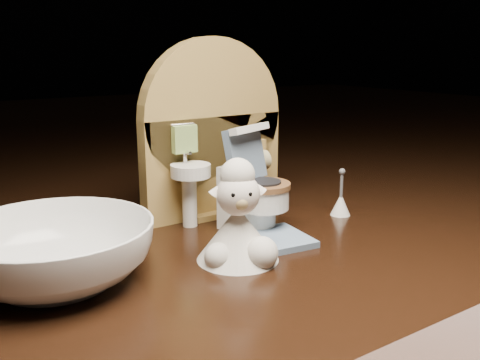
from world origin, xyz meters
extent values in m
cube|color=black|center=(0.00, 0.00, -0.05)|extent=(2.50, 2.50, 0.10)
cube|color=#A78241|center=(0.00, 0.07, 0.04)|extent=(0.13, 0.02, 0.09)
cylinder|color=#A78241|center=(0.00, 0.07, 0.09)|extent=(0.13, 0.02, 0.13)
cube|color=#A78241|center=(0.00, 0.07, 0.00)|extent=(0.05, 0.04, 0.01)
cylinder|color=white|center=(-0.03, 0.05, 0.02)|extent=(0.01, 0.01, 0.04)
cylinder|color=white|center=(-0.03, 0.04, 0.05)|extent=(0.03, 0.03, 0.01)
cylinder|color=silver|center=(-0.03, 0.05, 0.06)|extent=(0.00, 0.00, 0.01)
cube|color=#88A955|center=(-0.03, 0.05, 0.07)|extent=(0.02, 0.01, 0.02)
cube|color=#A78241|center=(0.04, 0.06, 0.05)|extent=(0.02, 0.01, 0.02)
cylinder|color=#C3B780|center=(0.04, 0.05, 0.05)|extent=(0.02, 0.02, 0.02)
cylinder|color=white|center=(0.01, 0.01, 0.01)|extent=(0.03, 0.03, 0.02)
cylinder|color=white|center=(0.01, 0.00, 0.03)|extent=(0.04, 0.04, 0.02)
cylinder|color=brown|center=(0.01, 0.00, 0.04)|extent=(0.04, 0.04, 0.00)
cube|color=white|center=(0.00, 0.03, 0.03)|extent=(0.04, 0.03, 0.05)
cube|color=slate|center=(0.00, 0.02, 0.06)|extent=(0.04, 0.03, 0.04)
cube|color=white|center=(0.00, 0.02, 0.08)|extent=(0.04, 0.02, 0.01)
cylinder|color=gold|center=(0.01, 0.03, 0.06)|extent=(0.01, 0.01, 0.01)
cube|color=slate|center=(-0.01, -0.02, 0.00)|extent=(0.07, 0.06, 0.00)
cone|color=white|center=(0.09, 0.00, 0.01)|extent=(0.02, 0.02, 0.02)
cylinder|color=#59595B|center=(0.09, 0.00, 0.03)|extent=(0.00, 0.00, 0.02)
sphere|color=#59595B|center=(0.09, 0.00, 0.04)|extent=(0.01, 0.01, 0.01)
cone|color=beige|center=(-0.04, -0.03, 0.02)|extent=(0.06, 0.06, 0.04)
sphere|color=beige|center=(-0.03, -0.05, 0.01)|extent=(0.02, 0.02, 0.02)
sphere|color=beige|center=(-0.06, -0.04, 0.01)|extent=(0.02, 0.02, 0.02)
sphere|color=white|center=(-0.04, -0.04, 0.05)|extent=(0.03, 0.03, 0.03)
sphere|color=tan|center=(-0.04, -0.05, 0.04)|extent=(0.01, 0.01, 0.01)
sphere|color=beige|center=(-0.04, -0.03, 0.06)|extent=(0.02, 0.02, 0.02)
cone|color=white|center=(-0.05, -0.03, 0.05)|extent=(0.02, 0.01, 0.01)
cone|color=white|center=(-0.03, -0.04, 0.05)|extent=(0.02, 0.01, 0.01)
sphere|color=black|center=(-0.05, -0.04, 0.05)|extent=(0.00, 0.00, 0.00)
sphere|color=black|center=(-0.04, -0.05, 0.05)|extent=(0.00, 0.00, 0.00)
imported|color=white|center=(-0.15, 0.00, 0.02)|extent=(0.14, 0.14, 0.04)
camera|label=1|loc=(-0.23, -0.32, 0.14)|focal=40.00mm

